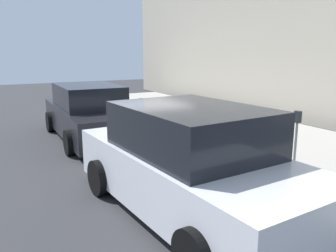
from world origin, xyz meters
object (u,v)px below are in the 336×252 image
at_px(suitcase_black_2, 222,137).
at_px(suitcase_maroon_3, 212,134).
at_px(suitcase_teal_8, 163,118).
at_px(fire_hydrant, 152,113).
at_px(suitcase_red_4, 198,130).
at_px(parked_car_charcoal_1, 89,114).
at_px(suitcase_olive_5, 188,125).
at_px(bollard_post, 141,110).
at_px(suitcase_silver_0, 251,149).
at_px(suitcase_teal_1, 236,143).
at_px(suitcase_navy_6, 181,124).
at_px(suitcase_silver_7, 170,120).
at_px(parking_meter, 296,134).
at_px(parked_car_white_0, 190,164).

distance_m(suitcase_black_2, suitcase_maroon_3, 0.52).
height_order(suitcase_teal_8, fire_hydrant, suitcase_teal_8).
height_order(suitcase_red_4, parked_car_charcoal_1, parked_car_charcoal_1).
height_order(suitcase_teal_8, parked_car_charcoal_1, parked_car_charcoal_1).
bearing_deg(suitcase_olive_5, bollard_post, 3.37).
relative_size(bollard_post, parked_car_charcoal_1, 0.17).
relative_size(suitcase_silver_0, suitcase_teal_1, 1.04).
relative_size(suitcase_maroon_3, bollard_post, 1.12).
relative_size(suitcase_navy_6, suitcase_silver_7, 0.90).
xyz_separation_m(suitcase_black_2, suitcase_silver_7, (2.58, -0.04, -0.05)).
distance_m(suitcase_maroon_3, fire_hydrant, 3.35).
distance_m(suitcase_teal_8, parked_car_charcoal_1, 2.33).
distance_m(suitcase_silver_0, bollard_post, 5.43).
relative_size(suitcase_silver_0, suitcase_teal_8, 1.01).
height_order(suitcase_maroon_3, suitcase_teal_8, suitcase_teal_8).
distance_m(suitcase_silver_7, parking_meter, 4.55).
xyz_separation_m(suitcase_red_4, bollard_post, (3.33, 0.12, 0.07)).
distance_m(suitcase_navy_6, parked_car_charcoal_1, 2.71).
relative_size(suitcase_maroon_3, suitcase_olive_5, 0.94).
height_order(suitcase_silver_0, bollard_post, suitcase_silver_0).
bearing_deg(parked_car_white_0, suitcase_olive_5, -31.87).
height_order(suitcase_red_4, suitcase_olive_5, suitcase_red_4).
distance_m(suitcase_teal_8, fire_hydrant, 0.74).
height_order(suitcase_olive_5, parking_meter, parking_meter).
xyz_separation_m(suitcase_silver_0, suitcase_navy_6, (3.12, -0.15, -0.05)).
relative_size(suitcase_silver_0, suitcase_maroon_3, 1.04).
distance_m(suitcase_maroon_3, suitcase_teal_8, 2.61).
bearing_deg(suitcase_black_2, parked_car_charcoal_1, 33.16).
distance_m(suitcase_maroon_3, suitcase_navy_6, 1.55).
relative_size(suitcase_silver_7, parking_meter, 0.56).
bearing_deg(suitcase_silver_7, parking_meter, -176.91).
distance_m(suitcase_silver_7, fire_hydrant, 1.28).
bearing_deg(suitcase_olive_5, parking_meter, -176.16).
bearing_deg(fire_hydrant, suitcase_black_2, 179.55).
height_order(suitcase_teal_1, suitcase_navy_6, suitcase_teal_1).
xyz_separation_m(suitcase_red_4, suitcase_olive_5, (0.54, -0.04, 0.02)).
height_order(suitcase_silver_7, bollard_post, bollard_post).
distance_m(suitcase_black_2, parking_meter, 2.00).
relative_size(suitcase_black_2, suitcase_navy_6, 1.53).
bearing_deg(suitcase_navy_6, fire_hydrant, 2.22).
distance_m(suitcase_teal_1, suitcase_red_4, 1.59).
height_order(suitcase_silver_0, suitcase_black_2, suitcase_black_2).
xyz_separation_m(suitcase_navy_6, bollard_post, (2.31, 0.22, 0.12)).
bearing_deg(suitcase_silver_7, fire_hydrant, 0.27).
bearing_deg(suitcase_black_2, suitcase_teal_8, -1.31).
relative_size(suitcase_teal_1, suitcase_teal_8, 0.98).
xyz_separation_m(suitcase_navy_6, parking_meter, (-3.99, -0.18, 0.54)).
relative_size(fire_hydrant, parked_car_white_0, 0.15).
bearing_deg(suitcase_silver_0, suitcase_teal_8, -1.62).
relative_size(suitcase_teal_1, suitcase_navy_6, 1.44).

